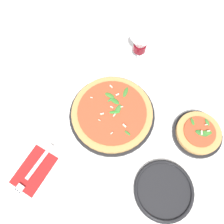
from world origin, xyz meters
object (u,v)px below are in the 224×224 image
wine_glass (140,44)px  side_plate_white (164,190)px  pizza_arugula_main (112,113)px  pizza_personal_side (198,133)px  fork (32,172)px

wine_glass → side_plate_white: (0.44, 0.21, -0.10)m
pizza_arugula_main → pizza_personal_side: size_ratio=1.79×
pizza_personal_side → fork: 0.57m
pizza_personal_side → fork: pizza_personal_side is taller
side_plate_white → pizza_personal_side: bearing=162.8°
wine_glass → pizza_personal_side: bearing=50.8°
wine_glass → fork: (0.52, -0.20, -0.10)m
wine_glass → side_plate_white: bearing=25.7°
wine_glass → fork: 0.57m
pizza_personal_side → wine_glass: 0.37m
pizza_personal_side → wine_glass: size_ratio=1.10×
pizza_personal_side → wine_glass: (-0.23, -0.28, 0.09)m
pizza_arugula_main → wine_glass: 0.27m
side_plate_white → fork: bearing=-79.1°
pizza_personal_side → side_plate_white: size_ratio=0.90×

